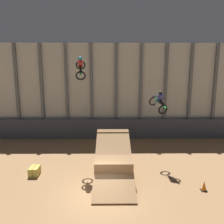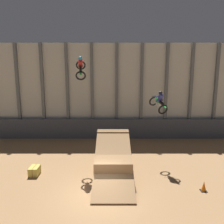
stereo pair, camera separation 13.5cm
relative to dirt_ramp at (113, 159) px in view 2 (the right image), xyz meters
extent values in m
plane|color=#9E754C|center=(-0.86, -3.21, -0.84)|extent=(60.00, 60.00, 0.00)
cube|color=beige|center=(-0.86, 8.23, 4.00)|extent=(32.00, 0.12, 9.69)
cube|color=slate|center=(-9.72, 8.03, 4.00)|extent=(0.28, 0.28, 9.69)
cube|color=slate|center=(-7.19, 8.03, 4.00)|extent=(0.28, 0.28, 9.69)
cube|color=slate|center=(-4.66, 8.03, 4.00)|extent=(0.28, 0.28, 9.69)
cube|color=slate|center=(-2.12, 8.03, 4.00)|extent=(0.28, 0.28, 9.69)
cube|color=slate|center=(0.41, 8.03, 4.00)|extent=(0.28, 0.28, 9.69)
cube|color=slate|center=(2.94, 8.03, 4.00)|extent=(0.28, 0.28, 9.69)
cube|color=slate|center=(5.48, 8.03, 4.00)|extent=(0.28, 0.28, 9.69)
cube|color=slate|center=(8.01, 8.03, 4.00)|extent=(0.28, 0.28, 9.69)
cube|color=slate|center=(10.54, 8.03, 4.00)|extent=(0.28, 0.28, 9.69)
cube|color=#474C56|center=(-0.86, 7.57, 0.18)|extent=(31.36, 0.20, 2.04)
cube|color=#966F48|center=(0.00, -0.12, -0.14)|extent=(2.35, 4.29, 1.41)
cube|color=olive|center=(0.00, 1.78, 0.33)|extent=(2.40, 0.50, 2.34)
cube|color=#9E754C|center=(0.00, -1.04, 0.33)|extent=(2.40, 6.21, 2.53)
torus|color=black|center=(-2.40, 2.19, 6.44)|extent=(0.78, 0.57, 0.67)
torus|color=black|center=(-2.25, 1.01, 5.69)|extent=(0.78, 0.57, 0.67)
cube|color=#B7B7BC|center=(-2.31, 1.49, 6.14)|extent=(0.25, 0.61, 0.52)
cube|color=green|center=(-2.32, 1.53, 6.40)|extent=(0.26, 0.52, 0.44)
cube|color=black|center=(-2.27, 1.19, 6.20)|extent=(0.22, 0.55, 0.40)
cube|color=green|center=(-2.22, 0.79, 5.85)|extent=(0.18, 0.35, 0.24)
cylinder|color=#B7B7BC|center=(-2.36, 1.91, 6.55)|extent=(0.07, 0.16, 0.55)
cylinder|color=black|center=(-2.34, 1.75, 6.73)|extent=(0.61, 0.32, 0.04)
cube|color=maroon|center=(-2.28, 1.20, 6.54)|extent=(0.34, 0.53, 0.46)
sphere|color=#2393CC|center=(-2.26, 1.12, 6.87)|extent=(0.30, 0.39, 0.36)
cylinder|color=maroon|center=(-2.42, 1.38, 6.36)|extent=(0.16, 0.43, 0.13)
cylinder|color=maroon|center=(-2.18, 1.41, 6.36)|extent=(0.16, 0.43, 0.13)
cylinder|color=maroon|center=(-2.46, 1.37, 6.69)|extent=(0.14, 0.53, 0.19)
cylinder|color=maroon|center=(-2.14, 1.41, 6.69)|extent=(0.14, 0.53, 0.19)
torus|color=black|center=(3.04, 1.86, 3.79)|extent=(0.79, 0.54, 0.73)
torus|color=black|center=(3.47, 0.59, 3.37)|extent=(0.79, 0.54, 0.73)
cube|color=#B7B7BC|center=(3.28, 1.15, 3.68)|extent=(0.36, 0.61, 0.42)
cube|color=green|center=(3.25, 1.24, 3.92)|extent=(0.35, 0.53, 0.36)
cube|color=black|center=(3.37, 0.88, 3.82)|extent=(0.33, 0.59, 0.28)
cube|color=green|center=(3.52, 0.43, 3.59)|extent=(0.25, 0.39, 0.16)
cylinder|color=#B7B7BC|center=(3.12, 1.63, 3.97)|extent=(0.09, 0.11, 0.55)
cylinder|color=black|center=(3.16, 1.52, 4.18)|extent=(0.66, 0.05, 0.04)
cube|color=navy|center=(3.34, 0.98, 4.15)|extent=(0.40, 0.50, 0.51)
sphere|color=black|center=(3.34, 0.98, 4.49)|extent=(0.35, 0.39, 0.33)
cylinder|color=navy|center=(3.18, 1.07, 3.92)|extent=(0.24, 0.45, 0.23)
cylinder|color=navy|center=(3.41, 1.14, 3.92)|extent=(0.24, 0.45, 0.23)
cylinder|color=navy|center=(3.12, 1.14, 4.24)|extent=(0.24, 0.52, 0.10)
cylinder|color=navy|center=(3.42, 1.24, 4.24)|extent=(0.24, 0.52, 0.10)
cube|color=black|center=(5.21, -2.77, -0.83)|extent=(0.36, 0.36, 0.03)
cone|color=orange|center=(5.21, -2.77, -0.54)|extent=(0.28, 0.28, 0.55)
cube|color=#CCB751|center=(-5.25, -0.71, -0.56)|extent=(0.61, 0.90, 0.56)
cube|color=#996623|center=(-5.25, -0.71, -0.56)|extent=(0.05, 0.91, 0.57)
camera|label=1|loc=(-0.21, -14.36, 5.86)|focal=35.00mm
camera|label=2|loc=(-0.08, -14.36, 5.86)|focal=35.00mm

